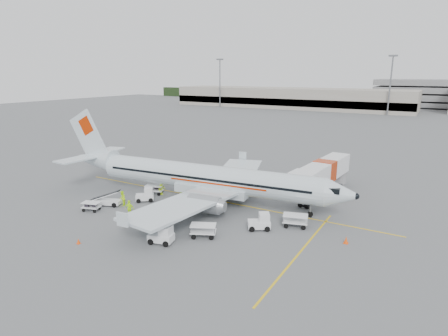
{
  "coord_description": "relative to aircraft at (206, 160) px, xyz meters",
  "views": [
    {
      "loc": [
        23.62,
        -38.45,
        15.7
      ],
      "look_at": [
        0.0,
        2.0,
        3.8
      ],
      "focal_mm": 30.0,
      "sensor_mm": 36.0,
      "label": 1
    }
  ],
  "objects": [
    {
      "name": "tug_mid",
      "position": [
        2.75,
        -12.25,
        -4.41
      ],
      "size": [
        2.54,
        1.81,
        1.78
      ],
      "primitive_type": null,
      "rotation": [
        0.0,
        0.0,
        0.23
      ],
      "color": "white",
      "rests_on": "ground"
    },
    {
      "name": "cart_loaded_a",
      "position": [
        -7.63,
        -1.09,
        -4.69
      ],
      "size": [
        2.7,
        2.17,
        1.23
      ],
      "primitive_type": null,
      "rotation": [
        0.0,
        0.0,
        0.38
      ],
      "color": "white",
      "rests_on": "ground"
    },
    {
      "name": "cart_loaded_b",
      "position": [
        -9.88,
        -9.67,
        -4.77
      ],
      "size": [
        2.29,
        1.74,
        1.06
      ],
      "primitive_type": null,
      "rotation": [
        0.0,
        0.0,
        0.3
      ],
      "color": "white",
      "rests_on": "ground"
    },
    {
      "name": "belt_loader",
      "position": [
        -9.77,
        -7.34,
        -4.08
      ],
      "size": [
        4.8,
        3.17,
        2.44
      ],
      "primitive_type": null,
      "rotation": [
        0.0,
        0.0,
        0.36
      ],
      "color": "white",
      "rests_on": "ground"
    },
    {
      "name": "cart_empty_a",
      "position": [
        5.46,
        -9.1,
        -4.65
      ],
      "size": [
        2.88,
        2.41,
        1.3
      ],
      "primitive_type": null,
      "rotation": [
        0.0,
        0.0,
        0.45
      ],
      "color": "white",
      "rests_on": "ground"
    },
    {
      "name": "mast_west",
      "position": [
        -69.19,
        118.91,
        5.7
      ],
      "size": [
        3.2,
        1.2,
        22.0
      ],
      "primitive_type": null,
      "color": "slate",
      "rests_on": "ground"
    },
    {
      "name": "crew_c",
      "position": [
        -6.61,
        -0.78,
        -4.34
      ],
      "size": [
        0.75,
        1.26,
        1.92
      ],
      "primitive_type": "imported",
      "rotation": [
        0.0,
        0.0,
        1.6
      ],
      "color": "#B3E611",
      "rests_on": "ground"
    },
    {
      "name": "crew_d",
      "position": [
        -4.68,
        -8.73,
        -4.34
      ],
      "size": [
        1.19,
        0.65,
        1.92
      ],
      "primitive_type": "imported",
      "rotation": [
        0.0,
        0.0,
        3.31
      ],
      "color": "#B3E611",
      "rests_on": "ground"
    },
    {
      "name": "crew_b",
      "position": [
        -7.98,
        -6.57,
        -4.37
      ],
      "size": [
        1.07,
        1.14,
        1.86
      ],
      "primitive_type": "imported",
      "rotation": [
        0.0,
        0.0,
        -1.03
      ],
      "color": "#B3E611",
      "rests_on": "ground"
    },
    {
      "name": "cone_stbd",
      "position": [
        -3.93,
        -16.34,
        -5.03
      ],
      "size": [
        0.34,
        0.34,
        0.55
      ],
      "primitive_type": "cone",
      "color": "#F84A0A",
      "rests_on": "ground"
    },
    {
      "name": "tug_aft",
      "position": [
        -6.78,
        -3.91,
        -4.44
      ],
      "size": [
        2.52,
        2.39,
        1.71
      ],
      "primitive_type": null,
      "rotation": [
        0.0,
        0.0,
        0.68
      ],
      "color": "white",
      "rests_on": "ground"
    },
    {
      "name": "cart_empty_b",
      "position": [
        12.41,
        -2.09,
        -4.64
      ],
      "size": [
        2.87,
        2.17,
        1.33
      ],
      "primitive_type": null,
      "rotation": [
        0.0,
        0.0,
        0.29
      ],
      "color": "white",
      "rests_on": "ground"
    },
    {
      "name": "stripe_lead",
      "position": [
        0.81,
        0.91,
        -5.3
      ],
      "size": [
        44.0,
        0.2,
        0.01
      ],
      "primitive_type": "cube",
      "color": "yellow",
      "rests_on": "ground"
    },
    {
      "name": "mast_center",
      "position": [
        5.81,
        118.91,
        5.7
      ],
      "size": [
        3.2,
        1.2,
        22.0
      ],
      "primitive_type": null,
      "color": "slate",
      "rests_on": "ground"
    },
    {
      "name": "crew_a",
      "position": [
        -3.39,
        -0.59,
        -4.47
      ],
      "size": [
        0.73,
        0.67,
        1.67
      ],
      "primitive_type": "imported",
      "rotation": [
        0.0,
        0.0,
        0.59
      ],
      "color": "#B3E611",
      "rests_on": "ground"
    },
    {
      "name": "treeline",
      "position": [
        0.81,
        175.91,
        -2.3
      ],
      "size": [
        300.0,
        3.0,
        6.0
      ],
      "primitive_type": null,
      "color": "black",
      "rests_on": "ground"
    },
    {
      "name": "cone_port",
      "position": [
        4.99,
        15.38,
        -5.01
      ],
      "size": [
        0.36,
        0.36,
        0.58
      ],
      "primitive_type": "cone",
      "color": "#F84A0A",
      "rests_on": "ground"
    },
    {
      "name": "aircraft",
      "position": [
        0.0,
        0.0,
        0.0
      ],
      "size": [
        41.31,
        33.88,
        10.6
      ],
      "primitive_type": null,
      "rotation": [
        0.0,
        0.0,
        0.1
      ],
      "color": "silver",
      "rests_on": "ground"
    },
    {
      "name": "stripe_cross",
      "position": [
        14.81,
        -7.09,
        -5.3
      ],
      "size": [
        0.2,
        20.0,
        0.01
      ],
      "primitive_type": "cube",
      "color": "yellow",
      "rests_on": "ground"
    },
    {
      "name": "cone_nose",
      "position": [
        17.96,
        -3.47,
        -4.95
      ],
      "size": [
        0.44,
        0.44,
        0.71
      ],
      "primitive_type": "cone",
      "color": "#F84A0A",
      "rests_on": "ground"
    },
    {
      "name": "ground",
      "position": [
        0.81,
        0.91,
        -5.3
      ],
      "size": [
        360.0,
        360.0,
        0.0
      ],
      "primitive_type": "plane",
      "color": "#56595B"
    },
    {
      "name": "tug_fore",
      "position": [
        9.41,
        -4.63,
        -4.42
      ],
      "size": [
        2.63,
        2.3,
        1.77
      ],
      "primitive_type": null,
      "rotation": [
        0.0,
        0.0,
        0.54
      ],
      "color": "white",
      "rests_on": "ground"
    },
    {
      "name": "jet_bridge",
      "position": [
        11.89,
        10.17,
        -3.02
      ],
      "size": [
        4.7,
        17.61,
        4.57
      ],
      "primitive_type": null,
      "rotation": [
        0.0,
        0.0,
        -0.08
      ],
      "color": "white",
      "rests_on": "ground"
    },
    {
      "name": "terminal_west",
      "position": [
        -39.19,
        130.91,
        -0.8
      ],
      "size": [
        110.0,
        22.0,
        9.0
      ],
      "primitive_type": null,
      "color": "gray",
      "rests_on": "ground"
    }
  ]
}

